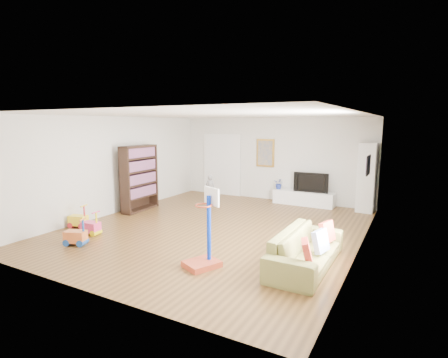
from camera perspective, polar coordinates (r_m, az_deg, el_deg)
The scene contains 25 objects.
floor at distance 8.55m, azimuth -1.30°, elevation -8.01°, with size 6.50×7.50×0.00m, color brown.
ceiling at distance 8.18m, azimuth -1.37°, elevation 10.40°, with size 6.50×7.50×0.00m, color white.
wall_back at distance 11.63m, azimuth 7.97°, elevation 3.22°, with size 6.50×0.00×2.70m, color silver.
wall_front at distance 5.40m, azimuth -21.75°, elevation -3.89°, with size 6.50×0.00×2.70m, color silver.
wall_left at distance 10.26m, azimuth -17.25°, elevation 2.15°, with size 0.00×7.50×2.70m, color silver.
wall_right at distance 7.21m, azimuth 21.61°, elevation -0.78°, with size 0.00×7.50×2.70m, color silver.
navy_accent at distance 8.54m, azimuth 22.91°, elevation 3.94°, with size 0.01×3.20×1.70m, color black.
olive_wainscot at distance 8.75m, azimuth 22.37°, elevation -4.90°, with size 0.01×3.20×1.00m, color brown.
doorway at distance 12.42m, azimuth -0.34°, elevation 2.27°, with size 1.45×0.06×2.10m, color white.
painting_back at distance 11.67m, azimuth 6.77°, elevation 4.24°, with size 0.62×0.06×0.92m, color gold.
artwork_right at distance 8.77m, azimuth 22.51°, elevation 2.10°, with size 0.04×0.56×0.46m, color #7F3F8C.
media_console at distance 11.16m, azimuth 12.87°, elevation -3.05°, with size 1.87×0.47×0.44m, color white.
tall_cabinet at distance 10.70m, azimuth 22.30°, elevation 0.20°, with size 0.46×0.46×1.98m, color white.
bookshelf at distance 10.39m, azimuth -13.65°, elevation 0.13°, with size 0.34×1.29×1.89m, color black.
sofa at distance 6.43m, azimuth 13.29°, elevation -11.05°, with size 2.17×0.85×0.63m, color olive.
basketball_hoop at distance 6.12m, azimuth -3.72°, elevation -8.03°, with size 0.48×0.59×1.41m, color #AB3D23.
ride_on_yellow at distance 9.22m, azimuth -22.73°, elevation -5.63°, with size 0.42×0.26×0.56m, color yellow.
ride_on_orange at distance 7.94m, azimuth -23.12°, elevation -7.94°, with size 0.42×0.26×0.57m, color orange.
ride_on_pink at distance 8.54m, azimuth -20.96°, elevation -6.70°, with size 0.41×0.25×0.55m, color #F33D79.
child at distance 11.09m, azimuth -2.24°, elevation -1.65°, with size 0.33×0.22×0.91m, color gray.
tv at distance 11.03m, azimuth 14.10°, elevation -0.48°, with size 1.05×0.14×0.60m, color black.
vase_plant at distance 11.31m, azimuth 8.99°, elevation -0.74°, with size 0.32×0.28×0.35m, color navy.
pillow_left at distance 5.74m, azimuth 13.42°, elevation -11.57°, with size 0.10×0.39×0.39m, color #BF3729.
pillow_center at distance 6.32m, azimuth 15.52°, elevation -9.73°, with size 0.10×0.38×0.38m, color silver.
pillow_right at distance 6.87m, azimuth 16.50°, elevation -8.25°, with size 0.10×0.38×0.38m, color #B8392A.
Camera 1 is at (4.10, -7.07, 2.49)m, focal length 28.00 mm.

